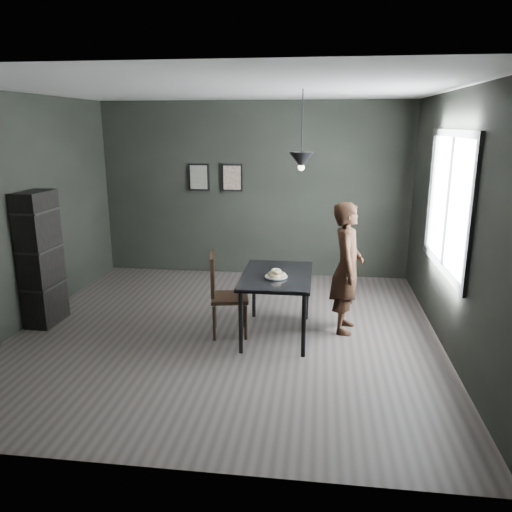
# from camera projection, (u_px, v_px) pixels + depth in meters

# --- Properties ---
(ground) EXTENTS (5.00, 5.00, 0.00)m
(ground) POSITION_uv_depth(u_px,v_px,m) (227.00, 332.00, 6.04)
(ground) COLOR #342F2D
(ground) RESTS_ON ground
(back_wall) EXTENTS (5.00, 0.10, 2.80)m
(back_wall) POSITION_uv_depth(u_px,v_px,m) (254.00, 190.00, 8.08)
(back_wall) COLOR black
(back_wall) RESTS_ON ground
(ceiling) EXTENTS (5.00, 5.00, 0.02)m
(ceiling) POSITION_uv_depth(u_px,v_px,m) (223.00, 89.00, 5.32)
(ceiling) COLOR silver
(ceiling) RESTS_ON ground
(window_assembly) EXTENTS (0.04, 1.96, 1.56)m
(window_assembly) POSITION_uv_depth(u_px,v_px,m) (448.00, 202.00, 5.51)
(window_assembly) COLOR white
(window_assembly) RESTS_ON ground
(cafe_table) EXTENTS (0.80, 1.20, 0.75)m
(cafe_table) POSITION_uv_depth(u_px,v_px,m) (277.00, 281.00, 5.79)
(cafe_table) COLOR black
(cafe_table) RESTS_ON ground
(white_plate) EXTENTS (0.23, 0.23, 0.01)m
(white_plate) POSITION_uv_depth(u_px,v_px,m) (276.00, 277.00, 5.65)
(white_plate) COLOR white
(white_plate) RESTS_ON cafe_table
(donut_pile) EXTENTS (0.21, 0.20, 0.09)m
(donut_pile) POSITION_uv_depth(u_px,v_px,m) (276.00, 274.00, 5.64)
(donut_pile) COLOR beige
(donut_pile) RESTS_ON white_plate
(woman) EXTENTS (0.43, 0.61, 1.58)m
(woman) POSITION_uv_depth(u_px,v_px,m) (347.00, 268.00, 5.90)
(woman) COLOR black
(woman) RESTS_ON ground
(wood_chair) EXTENTS (0.50, 0.50, 0.98)m
(wood_chair) POSITION_uv_depth(u_px,v_px,m) (222.00, 289.00, 5.84)
(wood_chair) COLOR black
(wood_chair) RESTS_ON ground
(shelf_unit) EXTENTS (0.33, 0.56, 1.66)m
(shelf_unit) POSITION_uv_depth(u_px,v_px,m) (41.00, 259.00, 6.13)
(shelf_unit) COLOR black
(shelf_unit) RESTS_ON ground
(pendant_lamp) EXTENTS (0.28, 0.28, 0.86)m
(pendant_lamp) POSITION_uv_depth(u_px,v_px,m) (301.00, 160.00, 5.50)
(pendant_lamp) COLOR black
(pendant_lamp) RESTS_ON ground
(framed_print_left) EXTENTS (0.34, 0.04, 0.44)m
(framed_print_left) POSITION_uv_depth(u_px,v_px,m) (199.00, 177.00, 8.11)
(framed_print_left) COLOR black
(framed_print_left) RESTS_ON ground
(framed_print_right) EXTENTS (0.34, 0.04, 0.44)m
(framed_print_right) POSITION_uv_depth(u_px,v_px,m) (232.00, 178.00, 8.04)
(framed_print_right) COLOR black
(framed_print_right) RESTS_ON ground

